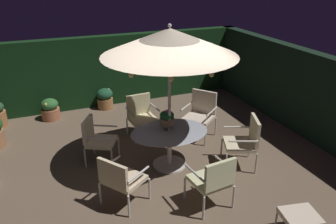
{
  "coord_description": "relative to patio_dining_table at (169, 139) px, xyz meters",
  "views": [
    {
      "loc": [
        -1.96,
        -5.29,
        3.68
      ],
      "look_at": [
        0.23,
        0.15,
        1.13
      ],
      "focal_mm": 36.2,
      "sensor_mm": 36.0,
      "label": 1
    }
  ],
  "objects": [
    {
      "name": "ground_plane",
      "position": [
        -0.23,
        -0.08,
        -0.59
      ],
      "size": [
        7.71,
        7.92,
        0.02
      ],
      "primitive_type": "cube",
      "color": "brown"
    },
    {
      "name": "hedge_backdrop_rear",
      "position": [
        -0.23,
        3.73,
        0.39
      ],
      "size": [
        7.71,
        0.3,
        1.94
      ],
      "primitive_type": "cube",
      "color": "black",
      "rests_on": "ground_plane"
    },
    {
      "name": "hedge_backdrop_right",
      "position": [
        3.48,
        -0.08,
        0.39
      ],
      "size": [
        0.3,
        7.92,
        1.94
      ],
      "primitive_type": "cube",
      "color": "black",
      "rests_on": "ground_plane"
    },
    {
      "name": "patio_dining_table",
      "position": [
        0.0,
        0.0,
        0.0
      ],
      "size": [
        1.52,
        1.16,
        0.76
      ],
      "color": "beige",
      "rests_on": "ground_plane"
    },
    {
      "name": "patio_umbrella",
      "position": [
        -0.0,
        0.0,
        1.89
      ],
      "size": [
        2.42,
        2.42,
        2.78
      ],
      "color": "silver",
      "rests_on": "ground_plane"
    },
    {
      "name": "centerpiece_planter",
      "position": [
        -0.01,
        0.1,
        0.41
      ],
      "size": [
        0.28,
        0.28,
        0.41
      ],
      "color": "olive",
      "rests_on": "patio_dining_table"
    },
    {
      "name": "patio_chair_north",
      "position": [
        1.15,
        0.92,
        0.03
      ],
      "size": [
        0.88,
        0.89,
        1.06
      ],
      "color": "beige",
      "rests_on": "ground_plane"
    },
    {
      "name": "patio_chair_northeast",
      "position": [
        -0.1,
        1.46,
        -0.03
      ],
      "size": [
        0.67,
        0.62,
        0.96
      ],
      "color": "beige",
      "rests_on": "ground_plane"
    },
    {
      "name": "patio_chair_east",
      "position": [
        -1.29,
        0.69,
        -0.04
      ],
      "size": [
        0.76,
        0.76,
        0.93
      ],
      "color": "silver",
      "rests_on": "ground_plane"
    },
    {
      "name": "patio_chair_southeast",
      "position": [
        -1.2,
        -0.83,
        -0.05
      ],
      "size": [
        0.84,
        0.85,
        0.9
      ],
      "color": "silver",
      "rests_on": "ground_plane"
    },
    {
      "name": "patio_chair_south",
      "position": [
        0.16,
        -1.46,
        -0.02
      ],
      "size": [
        0.68,
        0.67,
        0.96
      ],
      "color": "beige",
      "rests_on": "ground_plane"
    },
    {
      "name": "patio_chair_southwest",
      "position": [
        1.36,
        -0.55,
        0.0
      ],
      "size": [
        0.79,
        0.81,
        1.02
      ],
      "color": "beige",
      "rests_on": "ground_plane"
    },
    {
      "name": "ottoman_footrest",
      "position": [
        1.02,
        -2.5,
        -0.23
      ],
      "size": [
        0.59,
        0.54,
        0.4
      ],
      "color": "beige",
      "rests_on": "ground_plane"
    },
    {
      "name": "potted_plant_left_far",
      "position": [
        -2.01,
        3.19,
        -0.31
      ],
      "size": [
        0.46,
        0.46,
        0.56
      ],
      "color": "#AC6645",
      "rests_on": "ground_plane"
    },
    {
      "name": "potted_plant_back_left",
      "position": [
        -0.54,
        3.39,
        -0.28
      ],
      "size": [
        0.44,
        0.44,
        0.57
      ],
      "color": "#A46C3E",
      "rests_on": "ground_plane"
    }
  ]
}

